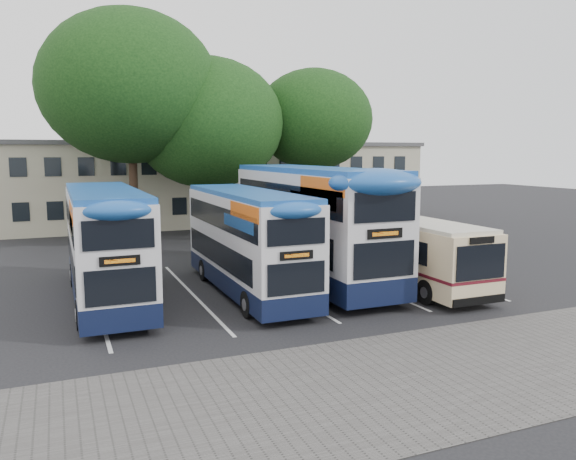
{
  "coord_description": "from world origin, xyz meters",
  "views": [
    {
      "loc": [
        -11.91,
        -15.82,
        5.41
      ],
      "look_at": [
        -3.27,
        5.0,
        2.29
      ],
      "focal_mm": 35.0,
      "sensor_mm": 36.0,
      "label": 1
    }
  ],
  "objects_px": {
    "bus_single": "(402,246)",
    "bus_dd_right": "(311,219)",
    "tree_right": "(314,120)",
    "bus_dd_left": "(105,240)",
    "tree_mid": "(207,123)",
    "tree_left": "(130,87)",
    "lamp_post": "(328,157)",
    "bus_dd_mid": "(247,237)"
  },
  "relations": [
    {
      "from": "tree_mid",
      "to": "bus_dd_mid",
      "type": "bearing_deg",
      "value": -98.58
    },
    {
      "from": "tree_right",
      "to": "bus_dd_left",
      "type": "bearing_deg",
      "value": -138.15
    },
    {
      "from": "tree_right",
      "to": "bus_dd_right",
      "type": "height_order",
      "value": "tree_right"
    },
    {
      "from": "tree_left",
      "to": "bus_dd_right",
      "type": "bearing_deg",
      "value": -65.55
    },
    {
      "from": "tree_left",
      "to": "bus_dd_mid",
      "type": "xyz_separation_m",
      "value": [
        2.46,
        -13.52,
        -6.9
      ]
    },
    {
      "from": "bus_dd_left",
      "to": "bus_dd_mid",
      "type": "xyz_separation_m",
      "value": [
        5.11,
        -0.89,
        -0.08
      ]
    },
    {
      "from": "bus_dd_mid",
      "to": "bus_dd_right",
      "type": "height_order",
      "value": "bus_dd_right"
    },
    {
      "from": "tree_right",
      "to": "bus_dd_left",
      "type": "distance_m",
      "value": 19.95
    },
    {
      "from": "bus_dd_left",
      "to": "bus_dd_right",
      "type": "height_order",
      "value": "bus_dd_right"
    },
    {
      "from": "bus_single",
      "to": "bus_dd_left",
      "type": "bearing_deg",
      "value": 171.19
    },
    {
      "from": "lamp_post",
      "to": "bus_dd_mid",
      "type": "height_order",
      "value": "lamp_post"
    },
    {
      "from": "lamp_post",
      "to": "bus_dd_right",
      "type": "bearing_deg",
      "value": -119.05
    },
    {
      "from": "tree_left",
      "to": "tree_mid",
      "type": "xyz_separation_m",
      "value": [
        4.51,
        0.1,
        -1.92
      ]
    },
    {
      "from": "tree_left",
      "to": "bus_dd_right",
      "type": "height_order",
      "value": "tree_left"
    },
    {
      "from": "bus_single",
      "to": "bus_dd_right",
      "type": "bearing_deg",
      "value": 148.33
    },
    {
      "from": "tree_right",
      "to": "bus_dd_mid",
      "type": "distance_m",
      "value": 17.38
    },
    {
      "from": "bus_dd_mid",
      "to": "bus_dd_right",
      "type": "bearing_deg",
      "value": 18.93
    },
    {
      "from": "tree_mid",
      "to": "bus_dd_right",
      "type": "bearing_deg",
      "value": -84.8
    },
    {
      "from": "tree_mid",
      "to": "tree_right",
      "type": "xyz_separation_m",
      "value": [
        7.16,
        0.11,
        0.37
      ]
    },
    {
      "from": "tree_mid",
      "to": "bus_single",
      "type": "xyz_separation_m",
      "value": [
        4.38,
        -14.52,
        -5.62
      ]
    },
    {
      "from": "tree_mid",
      "to": "bus_dd_mid",
      "type": "height_order",
      "value": "tree_mid"
    },
    {
      "from": "bus_dd_mid",
      "to": "bus_dd_right",
      "type": "relative_size",
      "value": 0.83
    },
    {
      "from": "bus_dd_right",
      "to": "bus_single",
      "type": "bearing_deg",
      "value": -31.67
    },
    {
      "from": "lamp_post",
      "to": "bus_dd_mid",
      "type": "xyz_separation_m",
      "value": [
        -11.23,
        -15.56,
        -2.89
      ]
    },
    {
      "from": "lamp_post",
      "to": "bus_dd_mid",
      "type": "bearing_deg",
      "value": -125.82
    },
    {
      "from": "bus_dd_right",
      "to": "bus_single",
      "type": "xyz_separation_m",
      "value": [
        3.24,
        -2.0,
        -1.09
      ]
    },
    {
      "from": "tree_right",
      "to": "bus_dd_left",
      "type": "height_order",
      "value": "tree_right"
    },
    {
      "from": "tree_mid",
      "to": "tree_right",
      "type": "height_order",
      "value": "tree_mid"
    },
    {
      "from": "lamp_post",
      "to": "bus_single",
      "type": "distance_m",
      "value": 17.5
    },
    {
      "from": "lamp_post",
      "to": "tree_mid",
      "type": "height_order",
      "value": "tree_mid"
    },
    {
      "from": "bus_single",
      "to": "tree_mid",
      "type": "bearing_deg",
      "value": 106.77
    },
    {
      "from": "tree_left",
      "to": "bus_dd_right",
      "type": "xyz_separation_m",
      "value": [
        5.65,
        -12.42,
        -6.45
      ]
    },
    {
      "from": "lamp_post",
      "to": "tree_right",
      "type": "bearing_deg",
      "value": -137.62
    },
    {
      "from": "tree_mid",
      "to": "tree_left",
      "type": "bearing_deg",
      "value": -178.74
    },
    {
      "from": "bus_dd_left",
      "to": "bus_single",
      "type": "relative_size",
      "value": 1.07
    },
    {
      "from": "tree_left",
      "to": "bus_dd_left",
      "type": "height_order",
      "value": "tree_left"
    },
    {
      "from": "bus_dd_right",
      "to": "bus_dd_left",
      "type": "bearing_deg",
      "value": -178.57
    },
    {
      "from": "tree_mid",
      "to": "bus_dd_mid",
      "type": "xyz_separation_m",
      "value": [
        -2.05,
        -13.62,
        -4.99
      ]
    },
    {
      "from": "tree_right",
      "to": "bus_single",
      "type": "bearing_deg",
      "value": -100.79
    },
    {
      "from": "tree_mid",
      "to": "bus_dd_right",
      "type": "height_order",
      "value": "tree_mid"
    },
    {
      "from": "tree_left",
      "to": "bus_single",
      "type": "bearing_deg",
      "value": -58.36
    },
    {
      "from": "tree_right",
      "to": "bus_dd_left",
      "type": "xyz_separation_m",
      "value": [
        -14.33,
        -12.84,
        -5.28
      ]
    }
  ]
}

